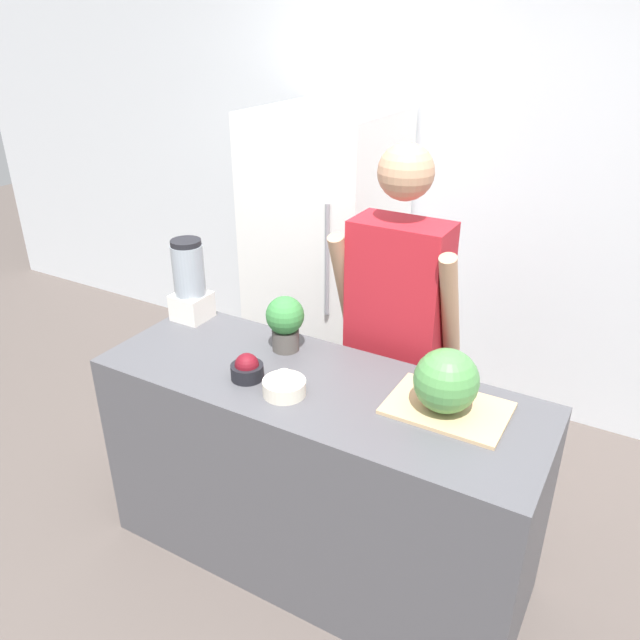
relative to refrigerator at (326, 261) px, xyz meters
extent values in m
plane|color=#564C47|center=(0.65, -1.54, -0.85)|extent=(14.00, 14.00, 0.00)
cube|color=silver|center=(0.65, 0.41, 0.45)|extent=(8.00, 0.06, 2.60)
cube|color=#4C4C51|center=(0.65, -1.23, -0.40)|extent=(1.74, 0.62, 0.89)
cube|color=white|center=(0.00, 0.00, 0.00)|extent=(0.72, 0.72, 1.69)
cylinder|color=gray|center=(0.22, -0.38, 0.17)|extent=(0.02, 0.02, 0.59)
cube|color=gray|center=(0.75, -0.72, -0.44)|extent=(0.30, 0.18, 0.82)
cube|color=#B21E28|center=(0.75, -0.72, 0.26)|extent=(0.40, 0.22, 0.58)
sphere|color=tan|center=(0.75, -0.72, 0.75)|extent=(0.22, 0.22, 0.22)
cylinder|color=tan|center=(0.52, -0.76, 0.25)|extent=(0.07, 0.23, 0.49)
cylinder|color=tan|center=(0.99, -0.76, 0.25)|extent=(0.07, 0.23, 0.49)
cube|color=tan|center=(1.14, -1.15, 0.05)|extent=(0.42, 0.29, 0.01)
sphere|color=#4C8C47|center=(1.13, -1.17, 0.17)|extent=(0.23, 0.23, 0.23)
cylinder|color=black|center=(0.40, -1.33, 0.07)|extent=(0.13, 0.13, 0.06)
sphere|color=maroon|center=(0.40, -1.33, 0.10)|extent=(0.09, 0.09, 0.09)
cylinder|color=beige|center=(0.58, -1.35, 0.07)|extent=(0.16, 0.16, 0.06)
sphere|color=white|center=(0.58, -1.35, 0.10)|extent=(0.09, 0.09, 0.09)
cube|color=silver|center=(-0.12, -1.03, 0.10)|extent=(0.15, 0.15, 0.12)
cylinder|color=#99A3AD|center=(-0.12, -1.03, 0.28)|extent=(0.14, 0.14, 0.23)
cylinder|color=black|center=(-0.12, -1.03, 0.41)|extent=(0.13, 0.13, 0.02)
cylinder|color=#514C47|center=(0.41, -1.06, 0.09)|extent=(0.11, 0.11, 0.09)
sphere|color=#387F3D|center=(0.41, -1.06, 0.20)|extent=(0.16, 0.16, 0.16)
camera|label=1|loc=(1.65, -2.95, 1.30)|focal=35.00mm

